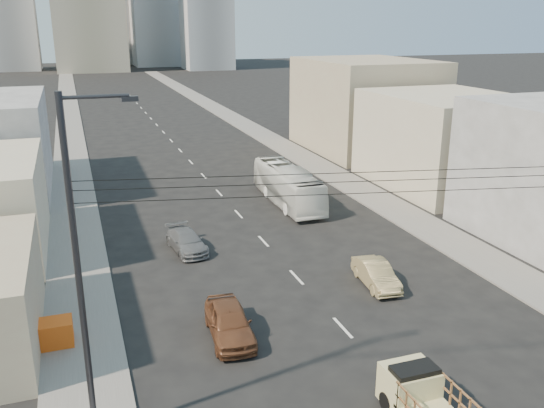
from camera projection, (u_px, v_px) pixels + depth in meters
sidewalk_left at (69, 127)px, 79.51m from camera, size 3.50×180.00×0.12m
sidewalk_right at (233, 118)px, 86.87m from camera, size 3.50×180.00×0.12m
lane_dashes at (176, 145)px, 67.90m from camera, size 0.15×104.00×0.01m
flatbed_pickup at (427, 400)px, 20.40m from camera, size 1.95×4.41×1.90m
city_bus at (288, 185)px, 45.76m from camera, size 2.68×10.73×2.98m
sedan_brown at (229, 322)px, 26.33m from camera, size 2.18×4.73×1.57m
sedan_tan at (376, 274)px, 31.60m from camera, size 1.83×4.20×1.34m
sedan_grey at (187, 241)px, 36.44m from camera, size 2.31×4.60×1.28m
streetlamp_left at (81, 268)px, 18.27m from camera, size 2.36×0.25×12.00m
overhead_wires at (440, 180)px, 18.83m from camera, size 23.01×5.02×0.72m
crate_stack at (52, 333)px, 25.57m from camera, size 1.80×1.20×1.14m
bldg_right_mid at (446, 141)px, 50.29m from camera, size 11.00×14.00×8.00m
bldg_right_far at (365, 105)px, 64.55m from camera, size 12.00×16.00×10.00m
midrise_ne at (156, 2)px, 186.35m from camera, size 16.00×16.00×40.00m
midrise_nw at (8, 11)px, 168.97m from camera, size 15.00×15.00×34.00m
midrise_east at (206, 22)px, 173.91m from camera, size 14.00×14.00×28.00m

